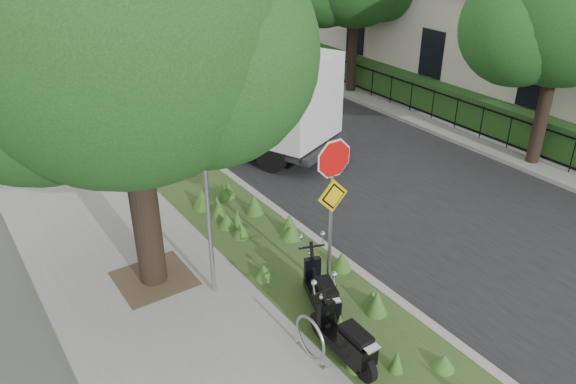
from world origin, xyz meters
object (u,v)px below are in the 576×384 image
sign_assembly (333,187)px  scooter_near (349,345)px  box_truck (246,94)px  scooter_far (323,298)px  utility_cabinet (85,155)px

sign_assembly → scooter_near: size_ratio=1.97×
sign_assembly → box_truck: (2.39, 7.03, -0.65)m
sign_assembly → scooter_far: 1.97m
sign_assembly → box_truck: sign_assembly is taller
scooter_far → box_truck: 8.17m
sign_assembly → utility_cabinet: (-2.25, 7.62, -1.65)m
sign_assembly → scooter_near: bearing=-118.3°
scooter_far → utility_cabinet: bearing=102.0°
scooter_far → utility_cabinet: (-1.72, 8.13, 0.18)m
utility_cabinet → scooter_far: bearing=-78.0°
scooter_near → utility_cabinet: bearing=98.3°
scooter_near → scooter_far: 1.22m
scooter_near → box_truck: box_truck is taller
scooter_near → utility_cabinet: 9.39m
utility_cabinet → sign_assembly: bearing=-73.5°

